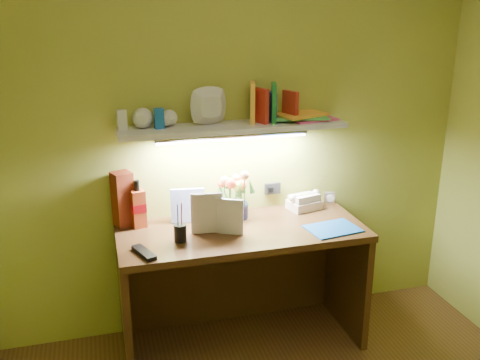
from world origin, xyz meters
name	(u,v)px	position (x,y,z in m)	size (l,w,h in m)	color
desk	(242,287)	(0.00, 1.20, 0.38)	(1.40, 0.60, 0.75)	#34230E
flower_bouquet	(234,193)	(0.00, 1.38, 0.90)	(0.19, 0.19, 0.30)	#0D1133
telephone	(304,200)	(0.46, 1.40, 0.81)	(0.19, 0.14, 0.11)	silver
desk_clock	(329,198)	(0.65, 1.46, 0.78)	(0.07, 0.03, 0.07)	#B7B7BB
whisky_bottle	(138,204)	(-0.56, 1.39, 0.89)	(0.07, 0.07, 0.28)	#B1401D
whisky_box	(123,199)	(-0.64, 1.43, 0.91)	(0.10, 0.10, 0.32)	#5F1D0D
pen_cup	(180,227)	(-0.36, 1.12, 0.83)	(0.07, 0.07, 0.16)	black
art_card	(188,205)	(-0.27, 1.39, 0.85)	(0.20, 0.04, 0.20)	silver
tv_remote	(144,253)	(-0.57, 1.01, 0.76)	(0.05, 0.19, 0.02)	black
blue_folder	(333,229)	(0.49, 1.05, 0.75)	(0.29, 0.21, 0.01)	blue
desk_book_a	(191,214)	(-0.29, 1.20, 0.87)	(0.18, 0.02, 0.24)	beige
desk_book_b	(216,216)	(-0.15, 1.18, 0.85)	(0.15, 0.02, 0.21)	silver
wall_shelf	(236,121)	(0.01, 1.38, 1.34)	(1.30, 0.31, 0.26)	silver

